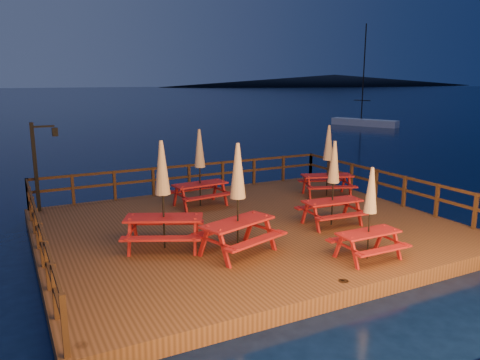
% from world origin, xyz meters
% --- Properties ---
extents(ground, '(500.00, 500.00, 0.00)m').
position_xyz_m(ground, '(0.00, 0.00, 0.00)').
color(ground, black).
rests_on(ground, ground).
extents(deck, '(12.00, 10.00, 0.40)m').
position_xyz_m(deck, '(0.00, 0.00, 0.20)').
color(deck, '#4F3019').
rests_on(deck, ground).
extents(deck_piles, '(11.44, 9.44, 1.40)m').
position_xyz_m(deck_piles, '(0.00, 0.00, -0.30)').
color(deck_piles, '#351C11').
rests_on(deck_piles, ground).
extents(railing, '(11.80, 9.75, 1.10)m').
position_xyz_m(railing, '(0.00, 1.78, 1.16)').
color(railing, '#351C11').
rests_on(railing, deck).
extents(lamp_post, '(0.85, 0.18, 3.00)m').
position_xyz_m(lamp_post, '(-5.39, 4.55, 2.20)').
color(lamp_post, black).
rests_on(lamp_post, deck).
extents(headland_right, '(230.40, 86.40, 7.00)m').
position_xyz_m(headland_right, '(185.00, 230.00, 3.50)').
color(headland_right, black).
rests_on(headland_right, ground).
extents(sailboat, '(3.83, 6.85, 10.32)m').
position_xyz_m(sailboat, '(26.85, 24.85, 0.34)').
color(sailboat, white).
rests_on(sailboat, ground).
extents(picnic_table_0, '(1.92, 1.62, 2.59)m').
position_xyz_m(picnic_table_0, '(2.32, -1.20, 1.75)').
color(picnic_table_0, '#99230D').
rests_on(picnic_table_0, deck).
extents(picnic_table_1, '(2.30, 2.09, 2.70)m').
position_xyz_m(picnic_table_1, '(4.43, 1.80, 1.81)').
color(picnic_table_1, '#99230D').
rests_on(picnic_table_1, deck).
extents(picnic_table_2, '(2.41, 2.18, 2.85)m').
position_xyz_m(picnic_table_2, '(-1.32, -2.01, 1.88)').
color(picnic_table_2, '#99230D').
rests_on(picnic_table_2, deck).
extents(picnic_table_3, '(2.03, 1.73, 2.70)m').
position_xyz_m(picnic_table_3, '(-0.43, 2.67, 1.81)').
color(picnic_table_3, '#99230D').
rests_on(picnic_table_3, deck).
extents(picnic_table_4, '(1.63, 1.34, 2.32)m').
position_xyz_m(picnic_table_4, '(1.40, -3.81, 1.60)').
color(picnic_table_4, '#99230D').
rests_on(picnic_table_4, deck).
extents(picnic_table_5, '(2.52, 2.35, 2.87)m').
position_xyz_m(picnic_table_5, '(-2.88, -0.81, 1.89)').
color(picnic_table_5, '#99230D').
rests_on(picnic_table_5, deck).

